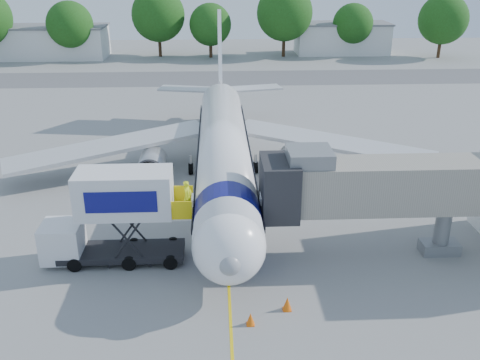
{
  "coord_description": "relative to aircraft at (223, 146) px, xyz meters",
  "views": [
    {
      "loc": [
        -0.53,
        -33.86,
        16.25
      ],
      "look_at": [
        0.92,
        -3.01,
        3.2
      ],
      "focal_mm": 40.0,
      "sensor_mm": 36.0,
      "label": 1
    }
  ],
  "objects": [
    {
      "name": "tree_g",
      "position": [
        37.63,
        52.59,
        3.39
      ],
      "size": [
        8.19,
        8.19,
        10.44
      ],
      "color": "#382314",
      "rests_on": "ground"
    },
    {
      "name": "tree_c",
      "position": [
        -9.9,
        56.11,
        3.97
      ],
      "size": [
        8.94,
        8.94,
        11.39
      ],
      "color": "#382314",
      "rests_on": "ground"
    },
    {
      "name": "catering_hiloader",
      "position": [
        -6.27,
        -11.12,
        -0.19
      ],
      "size": [
        8.56,
        2.44,
        5.5
      ],
      "color": "black",
      "rests_on": "ground"
    },
    {
      "name": "outbuilding_left",
      "position": [
        -28.0,
        55.88,
        -0.29
      ],
      "size": [
        18.4,
        8.4,
        5.3
      ],
      "color": "silver",
      "rests_on": "ground"
    },
    {
      "name": "guidance_line",
      "position": [
        0.0,
        -4.12,
        -2.94
      ],
      "size": [
        0.15,
        70.0,
        0.01
      ],
      "primitive_type": "cube",
      "color": "yellow",
      "rests_on": "ground"
    },
    {
      "name": "tree_d",
      "position": [
        -1.17,
        54.77,
        2.49
      ],
      "size": [
        7.03,
        7.03,
        8.96
      ],
      "color": "#382314",
      "rests_on": "ground"
    },
    {
      "name": "tree_f",
      "position": [
        23.26,
        55.72,
        2.37
      ],
      "size": [
        6.88,
        6.88,
        8.77
      ],
      "color": "#382314",
      "rests_on": "ground"
    },
    {
      "name": "taxiway_strip",
      "position": [
        0.0,
        37.88,
        -2.94
      ],
      "size": [
        120.0,
        10.0,
        0.01
      ],
      "primitive_type": "cube",
      "color": "#59595B",
      "rests_on": "ground"
    },
    {
      "name": "outbuilding_right",
      "position": [
        22.0,
        57.88,
        -0.29
      ],
      "size": [
        16.4,
        7.4,
        5.3
      ],
      "color": "silver",
      "rests_on": "ground"
    },
    {
      "name": "aircraft",
      "position": [
        0.0,
        0.0,
        0.0
      ],
      "size": [
        34.17,
        37.73,
        11.35
      ],
      "color": "white",
      "rests_on": "ground"
    },
    {
      "name": "tree_e",
      "position": [
        11.36,
        55.08,
        4.32
      ],
      "size": [
        9.38,
        9.38,
        11.96
      ],
      "color": "#382314",
      "rests_on": "ground"
    },
    {
      "name": "ground",
      "position": [
        0.0,
        -4.12,
        -2.95
      ],
      "size": [
        160.0,
        160.0,
        0.0
      ],
      "primitive_type": "plane",
      "color": "gray",
      "rests_on": "ground"
    },
    {
      "name": "jet_bridge",
      "position": [
        7.99,
        -11.12,
        1.39
      ],
      "size": [
        13.9,
        3.2,
        6.6
      ],
      "color": "gray",
      "rests_on": "ground"
    },
    {
      "name": "tree_b",
      "position": [
        -23.94,
        52.85,
        2.84
      ],
      "size": [
        7.48,
        7.48,
        9.54
      ],
      "color": "#382314",
      "rests_on": "ground"
    },
    {
      "name": "safety_cone_b",
      "position": [
        0.94,
        -17.28,
        -2.63
      ],
      "size": [
        0.42,
        0.42,
        0.66
      ],
      "color": "#ED5F0C",
      "rests_on": "ground"
    },
    {
      "name": "safety_cone_a",
      "position": [
        2.83,
        -16.21,
        -2.6
      ],
      "size": [
        0.46,
        0.46,
        0.73
      ],
      "color": "#ED5F0C",
      "rests_on": "ground"
    }
  ]
}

